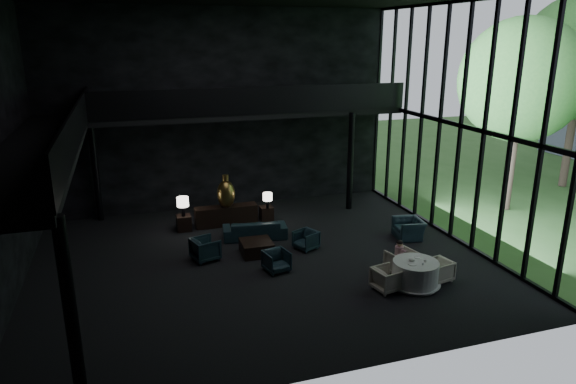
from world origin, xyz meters
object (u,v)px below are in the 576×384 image
object	(u,v)px
lounge_armchair_east	(306,240)
dining_chair_north	(402,261)
window_armchair	(409,226)
side_table_right	(266,213)
table_lamp_right	(268,197)
dining_table	(415,275)
side_table_left	(184,223)
console	(226,215)
lounge_armchair_west	(205,247)
child	(399,249)
sofa	(255,225)
coffee_table	(257,248)
dining_chair_east	(438,270)
bronze_urn	(226,194)
dining_chair_west	(387,279)
table_lamp_left	(183,203)
lounge_armchair_south	(277,261)

from	to	relation	value
lounge_armchair_east	dining_chair_north	distance (m)	3.39
window_armchair	side_table_right	bearing A→B (deg)	-120.17
table_lamp_right	dining_table	xyz separation A→B (m)	(2.55, -6.47, -0.65)
side_table_left	lounge_armchair_east	size ratio (longest dim) A/B	0.88
console	side_table_right	distance (m)	1.61
lounge_armchair_west	dining_chair_north	xyz separation A→B (m)	(5.45, -2.81, 0.01)
lounge_armchair_west	child	distance (m)	6.06
sofa	coffee_table	bearing A→B (deg)	86.00
lounge_armchair_east	dining_table	distance (m)	4.04
table_lamp_right	dining_table	world-z (taller)	table_lamp_right
console	dining_chair_east	xyz separation A→B (m)	(4.99, -6.50, -0.06)
bronze_urn	coffee_table	world-z (taller)	bronze_urn
sofa	window_armchair	world-z (taller)	sofa
dining_table	dining_chair_west	bearing A→B (deg)	179.17
side_table_left	table_lamp_right	size ratio (longest dim) A/B	0.94
table_lamp_right	table_lamp_left	bearing A→B (deg)	-179.59
bronze_urn	lounge_armchair_east	xyz separation A→B (m)	(2.09, -2.99, -0.95)
bronze_urn	dining_chair_north	size ratio (longest dim) A/B	1.45
table_lamp_right	dining_chair_north	size ratio (longest dim) A/B	0.71
window_armchair	coffee_table	xyz separation A→B (m)	(-5.50, 0.26, -0.22)
bronze_urn	dining_table	xyz separation A→B (m)	(4.15, -6.46, -0.95)
sofa	console	bearing A→B (deg)	-58.45
lounge_armchair_south	side_table_left	bearing A→B (deg)	105.33
table_lamp_left	side_table_right	world-z (taller)	table_lamp_left
window_armchair	dining_table	xyz separation A→B (m)	(-1.75, -3.31, -0.12)
side_table_left	window_armchair	size ratio (longest dim) A/B	0.56
table_lamp_right	dining_chair_west	size ratio (longest dim) A/B	0.87
dining_chair_east	lounge_armchair_south	bearing A→B (deg)	-127.05
lounge_armchair_south	dining_table	size ratio (longest dim) A/B	0.46
side_table_left	bronze_urn	bearing A→B (deg)	-1.27
window_armchair	dining_table	world-z (taller)	window_armchair
side_table_left	console	bearing A→B (deg)	3.03
dining_chair_west	table_lamp_left	bearing A→B (deg)	26.32
table_lamp_right	dining_chair_north	bearing A→B (deg)	-65.42
lounge_armchair_east	dining_chair_west	size ratio (longest dim) A/B	0.92
lounge_armchair_west	lounge_armchair_south	xyz separation A→B (m)	(1.93, -1.49, -0.09)
table_lamp_right	dining_chair_east	size ratio (longest dim) A/B	0.96
dining_chair_north	window_armchair	bearing A→B (deg)	-137.29
console	bronze_urn	world-z (taller)	bronze_urn
side_table_left	dining_chair_west	size ratio (longest dim) A/B	0.81
table_lamp_right	window_armchair	bearing A→B (deg)	-36.23
lounge_armchair_west	dining_chair_west	bearing A→B (deg)	-145.12
table_lamp_right	sofa	xyz separation A→B (m)	(-0.90, -1.51, -0.50)
side_table_left	table_lamp_left	xyz separation A→B (m)	(-0.00, -0.05, 0.80)
coffee_table	table_lamp_left	bearing A→B (deg)	124.98
dining_chair_north	child	world-z (taller)	child
console	table_lamp_right	bearing A→B (deg)	-4.17
lounge_armchair_east	dining_table	bearing A→B (deg)	6.17
dining_table	child	xyz separation A→B (m)	(0.02, 0.98, 0.40)
coffee_table	child	world-z (taller)	child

